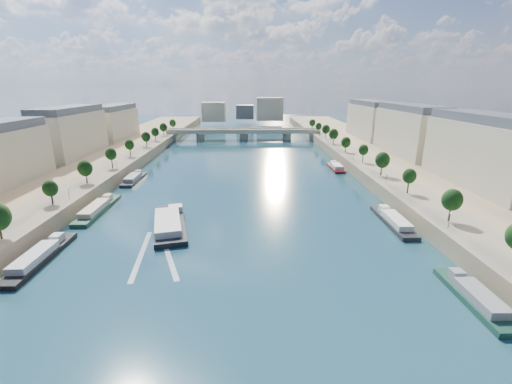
{
  "coord_description": "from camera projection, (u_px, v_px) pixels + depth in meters",
  "views": [
    {
      "loc": [
        3.05,
        -32.01,
        39.04
      ],
      "look_at": [
        5.6,
        76.36,
        5.0
      ],
      "focal_mm": 24.0,
      "sensor_mm": 36.0,
      "label": 1
    }
  ],
  "objects": [
    {
      "name": "ground",
      "position": [
        241.0,
        186.0,
        137.54
      ],
      "size": [
        700.0,
        700.0,
        0.0
      ],
      "primitive_type": "plane",
      "color": "#0C2C37",
      "rests_on": "ground"
    },
    {
      "name": "quay_left",
      "position": [
        59.0,
        182.0,
        135.17
      ],
      "size": [
        44.0,
        520.0,
        5.0
      ],
      "primitive_type": "cube",
      "color": "#9E8460",
      "rests_on": "ground"
    },
    {
      "name": "quay_right",
      "position": [
        418.0,
        179.0,
        138.41
      ],
      "size": [
        44.0,
        520.0,
        5.0
      ],
      "primitive_type": "cube",
      "color": "#9E8460",
      "rests_on": "ground"
    },
    {
      "name": "pave_left",
      "position": [
        96.0,
        175.0,
        134.75
      ],
      "size": [
        14.0,
        520.0,
        0.1
      ],
      "primitive_type": "cube",
      "color": "gray",
      "rests_on": "quay_left"
    },
    {
      "name": "pave_right",
      "position": [
        382.0,
        173.0,
        137.31
      ],
      "size": [
        14.0,
        520.0,
        0.1
      ],
      "primitive_type": "cube",
      "color": "gray",
      "rests_on": "quay_right"
    },
    {
      "name": "trees_left",
      "position": [
        101.0,
        160.0,
        135.07
      ],
      "size": [
        4.8,
        268.8,
        8.26
      ],
      "color": "#382B1E",
      "rests_on": "ground"
    },
    {
      "name": "trees_right",
      "position": [
        370.0,
        155.0,
        145.17
      ],
      "size": [
        4.8,
        268.8,
        8.26
      ],
      "color": "#382B1E",
      "rests_on": "ground"
    },
    {
      "name": "lamps_left",
      "position": [
        96.0,
        175.0,
        124.49
      ],
      "size": [
        0.36,
        200.36,
        4.28
      ],
      "color": "black",
      "rests_on": "ground"
    },
    {
      "name": "lamps_right",
      "position": [
        368.0,
        164.0,
        141.16
      ],
      "size": [
        0.36,
        200.36,
        4.28
      ],
      "color": "black",
      "rests_on": "ground"
    },
    {
      "name": "buildings_left",
      "position": [
        36.0,
        142.0,
        142.15
      ],
      "size": [
        16.0,
        226.0,
        23.2
      ],
      "color": "beige",
      "rests_on": "ground"
    },
    {
      "name": "buildings_right",
      "position": [
        440.0,
        140.0,
        145.97
      ],
      "size": [
        16.0,
        226.0,
        23.2
      ],
      "color": "beige",
      "rests_on": "ground"
    },
    {
      "name": "skyline",
      "position": [
        248.0,
        110.0,
        342.6
      ],
      "size": [
        79.0,
        42.0,
        22.0
      ],
      "color": "beige",
      "rests_on": "ground"
    },
    {
      "name": "bridge",
      "position": [
        244.0,
        133.0,
        252.57
      ],
      "size": [
        112.0,
        12.0,
        8.15
      ],
      "color": "#C1B79E",
      "rests_on": "ground"
    },
    {
      "name": "tour_barge",
      "position": [
        169.0,
        223.0,
        97.97
      ],
      "size": [
        14.91,
        30.23,
        3.95
      ],
      "rotation": [
        0.0,
        0.0,
        0.24
      ],
      "color": "black",
      "rests_on": "ground"
    },
    {
      "name": "wake",
      "position": [
        155.0,
        254.0,
        82.5
      ],
      "size": [
        13.61,
        25.97,
        0.04
      ],
      "color": "silver",
      "rests_on": "ground"
    },
    {
      "name": "moored_barges_left",
      "position": [
        43.0,
        255.0,
        80.42
      ],
      "size": [
        5.0,
        154.88,
        3.6
      ],
      "color": "#1C203E",
      "rests_on": "ground"
    },
    {
      "name": "moored_barges_right",
      "position": [
        416.0,
        242.0,
        86.87
      ],
      "size": [
        5.0,
        161.6,
        3.6
      ],
      "color": "black",
      "rests_on": "ground"
    }
  ]
}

